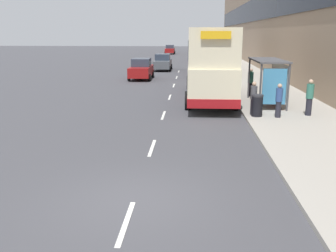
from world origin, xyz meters
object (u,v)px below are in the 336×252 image
double_decker_bus_near (209,62)px  car_0 (141,69)px  pedestrian_3 (279,100)px  pedestrian_4 (250,82)px  pedestrian_1 (254,98)px  car_2 (163,62)px  car_1 (197,56)px  car_3 (170,50)px  litter_bin (257,105)px  double_decker_bus_ahead (204,51)px  pedestrian_at_shelter (310,97)px  pedestrian_2 (277,83)px  bus_shelter (272,74)px

double_decker_bus_near → car_0: double_decker_bus_near is taller
car_0 → pedestrian_3: 17.95m
pedestrian_4 → pedestrian_1: bearing=-97.0°
car_0 → car_2: size_ratio=0.97×
car_2 → car_1: bearing=-106.8°
car_0 → pedestrian_4: pedestrian_4 is taller
car_3 → litter_bin: size_ratio=4.08×
double_decker_bus_ahead → pedestrian_1: 20.51m
pedestrian_at_shelter → pedestrian_4: (-1.98, 5.67, -0.01)m
double_decker_bus_near → car_3: 51.13m
pedestrian_2 → litter_bin: (-2.10, -5.57, -0.34)m
pedestrian_1 → pedestrian_3: 1.23m
bus_shelter → car_3: size_ratio=0.98×
double_decker_bus_ahead → pedestrian_2: (4.09, -15.17, -1.27)m
pedestrian_2 → pedestrian_3: size_ratio=1.06×
double_decker_bus_ahead → pedestrian_1: bearing=-84.8°
pedestrian_at_shelter → litter_bin: size_ratio=1.67×
car_2 → pedestrian_4: (6.95, -17.77, 0.15)m
car_3 → pedestrian_1: (7.33, -56.11, 0.11)m
double_decker_bus_ahead → car_2: double_decker_bus_ahead is taller
pedestrian_4 → litter_bin: 6.08m
double_decker_bus_near → car_2: double_decker_bus_near is taller
pedestrian_at_shelter → double_decker_bus_near: bearing=131.2°
car_0 → pedestrian_4: bearing=130.9°
pedestrian_3 → litter_bin: pedestrian_3 is taller
pedestrian_2 → car_1: bearing=98.2°
pedestrian_1 → pedestrian_4: (0.70, 5.69, 0.06)m
litter_bin → pedestrian_1: bearing=110.4°
bus_shelter → litter_bin: bearing=-112.3°
car_3 → pedestrian_at_shelter: bearing=100.1°
car_2 → litter_bin: (6.38, -23.81, -0.21)m
bus_shelter → car_0: (-8.89, 12.55, -0.98)m
pedestrian_2 → litter_bin: size_ratio=1.63×
car_2 → car_3: 32.67m
bus_shelter → double_decker_bus_ahead: size_ratio=0.36×
bus_shelter → double_decker_bus_ahead: (-3.21, 17.75, 0.41)m
car_3 → pedestrian_1: pedestrian_1 is taller
double_decker_bus_ahead → pedestrian_4: bearing=-80.2°
car_2 → pedestrian_1: bearing=104.9°
pedestrian_2 → pedestrian_4: size_ratio=0.99×
car_3 → pedestrian_at_shelter: size_ratio=2.44×
pedestrian_2 → litter_bin: bearing=-110.7°
car_1 → litter_bin: car_1 is taller
car_0 → car_3: car_0 is taller
pedestrian_2 → litter_bin: 5.96m
bus_shelter → pedestrian_at_shelter: size_ratio=2.40×
car_0 → litter_bin: bearing=116.3°
bus_shelter → pedestrian_1: size_ratio=2.59×
car_1 → car_2: size_ratio=0.96×
bus_shelter → pedestrian_2: (0.88, 2.58, -0.86)m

